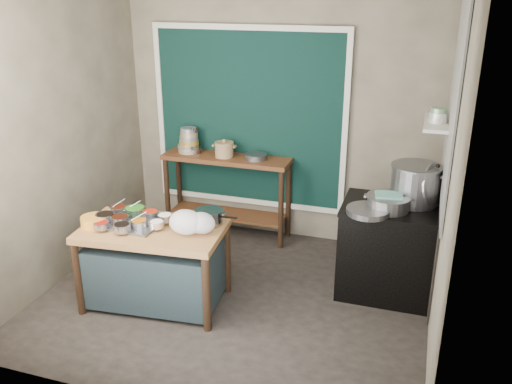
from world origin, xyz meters
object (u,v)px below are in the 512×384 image
(ceramic_crock, at_px, (224,150))
(prep_table, at_px, (155,266))
(saucepan, at_px, (210,217))
(utensil_cup, at_px, (195,149))
(condiment_tray, at_px, (131,223))
(yellow_basin, at_px, (94,221))
(steamer, at_px, (388,203))
(stove_block, at_px, (390,251))
(back_counter, at_px, (227,196))
(stock_pot, at_px, (415,184))

(ceramic_crock, bearing_deg, prep_table, -93.04)
(saucepan, height_order, utensil_cup, utensil_cup)
(condiment_tray, height_order, yellow_basin, yellow_basin)
(steamer, bearing_deg, yellow_basin, -160.60)
(saucepan, relative_size, utensil_cup, 1.63)
(condiment_tray, bearing_deg, prep_table, -1.56)
(stove_block, xyz_separation_m, condiment_tray, (-2.22, -0.84, 0.34))
(back_counter, height_order, ceramic_crock, ceramic_crock)
(condiment_tray, bearing_deg, stove_block, 20.85)
(prep_table, distance_m, stove_block, 2.17)
(back_counter, xyz_separation_m, stove_block, (1.90, -0.73, -0.05))
(prep_table, distance_m, yellow_basin, 0.67)
(condiment_tray, height_order, saucepan, saucepan)
(prep_table, height_order, condiment_tray, condiment_tray)
(prep_table, relative_size, utensil_cup, 8.14)
(prep_table, bearing_deg, stove_block, 17.60)
(stove_block, bearing_deg, steamer, -115.87)
(saucepan, height_order, steamer, steamer)
(utensil_cup, bearing_deg, stove_block, -18.00)
(back_counter, relative_size, yellow_basin, 6.20)
(saucepan, height_order, stock_pot, stock_pot)
(utensil_cup, bearing_deg, steamer, -20.80)
(back_counter, relative_size, utensil_cup, 9.45)
(saucepan, bearing_deg, stove_block, 18.06)
(saucepan, bearing_deg, yellow_basin, -163.28)
(condiment_tray, relative_size, stock_pot, 1.17)
(utensil_cup, bearing_deg, stock_pot, -14.18)
(condiment_tray, xyz_separation_m, utensil_cup, (-0.08, 1.59, 0.23))
(prep_table, bearing_deg, saucepan, 22.02)
(back_counter, xyz_separation_m, steamer, (1.85, -0.84, 0.47))
(prep_table, relative_size, yellow_basin, 5.34)
(yellow_basin, relative_size, utensil_cup, 1.52)
(back_counter, height_order, stock_pot, stock_pot)
(stove_block, bearing_deg, condiment_tray, -159.15)
(prep_table, height_order, yellow_basin, yellow_basin)
(prep_table, xyz_separation_m, condiment_tray, (-0.22, 0.01, 0.39))
(yellow_basin, height_order, steamer, steamer)
(saucepan, bearing_deg, utensil_cup, 114.95)
(ceramic_crock, distance_m, stock_pot, 2.15)
(saucepan, xyz_separation_m, steamer, (1.50, 0.51, 0.13))
(ceramic_crock, distance_m, steamer, 2.04)
(stock_pot, height_order, steamer, stock_pot)
(saucepan, distance_m, utensil_cup, 1.56)
(condiment_tray, xyz_separation_m, stock_pot, (2.37, 0.97, 0.30))
(stock_pot, bearing_deg, prep_table, -155.62)
(stove_block, height_order, saucepan, saucepan)
(condiment_tray, distance_m, steamer, 2.29)
(back_counter, relative_size, steamer, 3.66)
(prep_table, distance_m, steamer, 2.16)
(stove_block, xyz_separation_m, yellow_basin, (-2.50, -0.97, 0.37))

